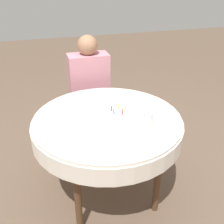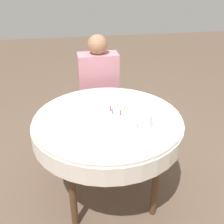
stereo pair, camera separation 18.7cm
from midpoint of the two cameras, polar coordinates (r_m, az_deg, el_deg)
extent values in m
plane|color=brown|center=(2.37, 1.55, -16.69)|extent=(12.00, 12.00, 0.00)
cylinder|color=silver|center=(1.93, 1.82, -1.41)|extent=(1.09, 1.09, 0.02)
cylinder|color=silver|center=(1.97, 1.79, -3.32)|extent=(1.11, 1.11, 0.13)
cylinder|color=#4C331E|center=(1.88, -5.72, -16.54)|extent=(0.05, 0.05, 0.71)
cylinder|color=#4C331E|center=(1.99, 12.27, -14.05)|extent=(0.05, 0.05, 0.71)
cylinder|color=#4C331E|center=(2.34, -7.10, -6.21)|extent=(0.05, 0.05, 0.71)
cylinder|color=#4C331E|center=(2.43, 7.16, -4.75)|extent=(0.05, 0.05, 0.71)
cube|color=#A37A4C|center=(2.78, -0.89, 1.30)|extent=(0.40, 0.40, 0.04)
cube|color=#A37A4C|center=(2.84, -1.54, 7.99)|extent=(0.36, 0.03, 0.52)
cylinder|color=#A37A4C|center=(2.72, -3.88, -4.64)|extent=(0.04, 0.04, 0.39)
cylinder|color=#A37A4C|center=(2.77, 3.25, -3.97)|extent=(0.04, 0.04, 0.39)
cylinder|color=#A37A4C|center=(3.02, -4.63, -1.10)|extent=(0.04, 0.04, 0.39)
cylinder|color=#A37A4C|center=(3.06, 1.81, -0.55)|extent=(0.04, 0.04, 0.39)
cylinder|color=#9E7051|center=(2.74, -2.39, -3.94)|extent=(0.09, 0.09, 0.43)
cylinder|color=#9E7051|center=(2.77, 1.64, -3.56)|extent=(0.09, 0.09, 0.43)
cube|color=#C67F8E|center=(2.66, -0.94, 6.88)|extent=(0.39, 0.21, 0.55)
sphere|color=#9E7051|center=(2.55, -1.01, 14.42)|extent=(0.19, 0.19, 0.19)
cube|color=white|center=(1.84, 4.16, -2.61)|extent=(0.27, 0.27, 0.00)
cube|color=white|center=(1.82, 4.21, -1.33)|extent=(0.22, 0.22, 0.09)
cylinder|color=gold|center=(1.80, 5.66, 0.66)|extent=(0.01, 0.01, 0.04)
cylinder|color=gold|center=(1.82, 4.20, 1.11)|extent=(0.01, 0.01, 0.04)
cylinder|color=red|center=(1.79, 2.65, 0.72)|extent=(0.01, 0.01, 0.04)
cylinder|color=blue|center=(1.76, 3.08, 0.08)|extent=(0.01, 0.01, 0.04)
cylinder|color=red|center=(1.75, 4.92, -0.20)|extent=(0.01, 0.01, 0.04)
cylinder|color=silver|center=(1.80, 10.58, -2.00)|extent=(0.07, 0.07, 0.10)
camera|label=1|loc=(0.09, -87.14, 1.55)|focal=42.00mm
camera|label=2|loc=(0.09, 92.86, -1.55)|focal=42.00mm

